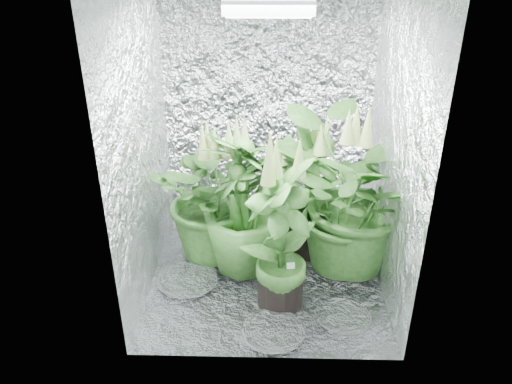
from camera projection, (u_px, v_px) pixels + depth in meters
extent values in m
plane|color=silver|center=(266.00, 274.00, 3.60)|extent=(1.60, 1.60, 0.00)
cube|color=silver|center=(268.00, 106.00, 3.85)|extent=(1.60, 0.02, 2.00)
cube|color=silver|center=(266.00, 206.00, 2.43)|extent=(1.60, 0.02, 2.00)
cube|color=silver|center=(141.00, 144.00, 3.16)|extent=(0.02, 1.60, 2.00)
cube|color=silver|center=(395.00, 146.00, 3.12)|extent=(0.02, 1.60, 2.00)
cube|color=gray|center=(269.00, 5.00, 2.76)|extent=(0.50, 0.30, 0.08)
cube|color=white|center=(269.00, 14.00, 2.78)|extent=(0.46, 0.26, 0.01)
cylinder|color=black|center=(217.00, 241.00, 3.77)|extent=(0.26, 0.26, 0.23)
cylinder|color=#462F16|center=(217.00, 230.00, 3.73)|extent=(0.24, 0.24, 0.03)
imported|color=#1C4215|center=(215.00, 194.00, 3.59)|extent=(1.01, 1.01, 0.98)
cone|color=#5E833C|center=(213.00, 137.00, 3.39)|extent=(0.08, 0.08, 0.23)
cylinder|color=black|center=(307.00, 235.00, 3.81)|extent=(0.31, 0.31, 0.27)
cylinder|color=#462F16|center=(308.00, 222.00, 3.75)|extent=(0.28, 0.28, 0.03)
imported|color=#1C4215|center=(310.00, 190.00, 3.63)|extent=(0.72, 0.72, 0.98)
cone|color=#5E833C|center=(313.00, 136.00, 3.44)|extent=(0.10, 0.10, 0.27)
cylinder|color=black|center=(280.00, 228.00, 3.95)|extent=(0.24, 0.24, 0.22)
cylinder|color=#462F16|center=(280.00, 218.00, 3.91)|extent=(0.22, 0.22, 0.03)
imported|color=#1C4215|center=(281.00, 193.00, 3.80)|extent=(0.53, 0.53, 0.81)
cone|color=#5E833C|center=(282.00, 150.00, 3.64)|extent=(0.08, 0.08, 0.22)
cylinder|color=black|center=(244.00, 253.00, 3.61)|extent=(0.29, 0.29, 0.26)
cylinder|color=#462F16|center=(244.00, 239.00, 3.56)|extent=(0.27, 0.27, 0.03)
imported|color=#1C4215|center=(243.00, 202.00, 3.42)|extent=(0.82, 0.82, 1.03)
cone|color=#5E833C|center=(243.00, 140.00, 3.21)|extent=(0.09, 0.09, 0.26)
cylinder|color=black|center=(346.00, 254.00, 3.58)|extent=(0.31, 0.31, 0.27)
cylinder|color=#462F16|center=(347.00, 240.00, 3.52)|extent=(0.28, 0.28, 0.03)
imported|color=#1C4215|center=(351.00, 198.00, 3.37)|extent=(1.13, 1.13, 1.12)
cone|color=#5E833C|center=(358.00, 128.00, 3.14)|extent=(0.10, 0.10, 0.27)
cylinder|color=black|center=(280.00, 287.00, 3.26)|extent=(0.29, 0.29, 0.26)
cylinder|color=#462F16|center=(280.00, 272.00, 3.20)|extent=(0.27, 0.27, 0.03)
imported|color=#1C4215|center=(282.00, 232.00, 3.06)|extent=(0.66, 0.66, 1.04)
cone|color=#5E833C|center=(283.00, 163.00, 2.85)|extent=(0.09, 0.09, 0.26)
cylinder|color=black|center=(346.00, 231.00, 4.06)|extent=(0.12, 0.12, 0.07)
cylinder|color=black|center=(347.00, 215.00, 3.99)|extent=(0.10, 0.10, 0.09)
cylinder|color=#4C4C51|center=(340.00, 215.00, 4.00)|extent=(0.05, 0.27, 0.27)
torus|color=#4C4C51|center=(340.00, 215.00, 4.00)|extent=(0.04, 0.28, 0.28)
cube|color=white|center=(291.00, 269.00, 3.15)|extent=(0.05, 0.03, 0.08)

